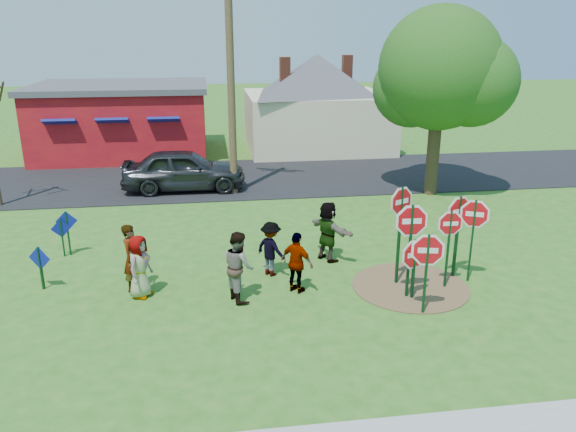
% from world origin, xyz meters
% --- Properties ---
extents(ground, '(120.00, 120.00, 0.00)m').
position_xyz_m(ground, '(0.00, 0.00, 0.00)').
color(ground, '#29611B').
rests_on(ground, ground).
extents(road, '(120.00, 7.50, 0.04)m').
position_xyz_m(road, '(0.00, 11.50, 0.02)').
color(road, black).
rests_on(road, ground).
extents(dirt_patch, '(3.20, 3.20, 0.03)m').
position_xyz_m(dirt_patch, '(4.50, -1.00, 0.01)').
color(dirt_patch, brown).
rests_on(dirt_patch, ground).
extents(red_building, '(9.40, 7.69, 3.90)m').
position_xyz_m(red_building, '(-5.50, 17.99, 1.97)').
color(red_building, maroon).
rests_on(red_building, ground).
extents(cream_house, '(9.40, 9.40, 6.50)m').
position_xyz_m(cream_house, '(5.50, 18.00, 2.92)').
color(cream_house, beige).
rests_on(cream_house, ground).
extents(stop_sign_a, '(1.08, 0.25, 2.25)m').
position_xyz_m(stop_sign_a, '(4.28, -2.50, 1.53)').
color(stop_sign_a, '#0F381B').
rests_on(stop_sign_a, ground).
extents(stop_sign_b, '(0.96, 0.51, 2.94)m').
position_xyz_m(stop_sign_b, '(4.18, -0.74, 2.13)').
color(stop_sign_b, '#0F381B').
rests_on(stop_sign_b, ground).
extents(stop_sign_c, '(0.93, 0.06, 2.33)m').
position_xyz_m(stop_sign_c, '(5.42, -1.16, 1.63)').
color(stop_sign_c, '#0F381B').
rests_on(stop_sign_c, ground).
extents(stop_sign_d, '(1.09, 0.44, 2.56)m').
position_xyz_m(stop_sign_d, '(5.94, -0.54, 1.81)').
color(stop_sign_d, '#0F381B').
rests_on(stop_sign_d, ground).
extents(stop_sign_e, '(1.05, 0.35, 1.80)m').
position_xyz_m(stop_sign_e, '(4.29, -1.68, 1.16)').
color(stop_sign_e, '#0F381B').
rests_on(stop_sign_e, ground).
extents(stop_sign_f, '(0.98, 0.48, 2.53)m').
position_xyz_m(stop_sign_f, '(6.24, -0.85, 1.80)').
color(stop_sign_f, '#0F381B').
rests_on(stop_sign_f, ground).
extents(stop_sign_g, '(1.16, 0.08, 2.71)m').
position_xyz_m(stop_sign_g, '(4.19, -1.57, 1.88)').
color(stop_sign_g, '#0F381B').
rests_on(stop_sign_g, ground).
extents(blue_diamond_b, '(0.62, 0.30, 1.25)m').
position_xyz_m(blue_diamond_b, '(-5.48, 0.29, 0.77)').
color(blue_diamond_b, '#0F381B').
rests_on(blue_diamond_b, ground).
extents(blue_diamond_c, '(0.59, 0.20, 1.23)m').
position_xyz_m(blue_diamond_c, '(-5.46, 2.65, 0.77)').
color(blue_diamond_c, '#0F381B').
rests_on(blue_diamond_c, ground).
extents(blue_diamond_d, '(0.65, 0.09, 1.45)m').
position_xyz_m(blue_diamond_d, '(-5.29, 2.74, 0.91)').
color(blue_diamond_d, '#0F381B').
rests_on(blue_diamond_d, ground).
extents(person_a, '(0.86, 0.99, 1.71)m').
position_xyz_m(person_a, '(-2.77, -0.53, 0.86)').
color(person_a, '#404183').
rests_on(person_a, ground).
extents(person_b, '(0.66, 0.80, 1.87)m').
position_xyz_m(person_b, '(-3.00, -0.08, 0.94)').
color(person_b, '#286C68').
rests_on(person_b, ground).
extents(person_c, '(0.97, 1.10, 1.87)m').
position_xyz_m(person_c, '(-0.21, -1.06, 0.94)').
color(person_c, brown).
rests_on(person_c, ground).
extents(person_d, '(1.13, 1.17, 1.60)m').
position_xyz_m(person_d, '(0.80, 0.35, 0.80)').
color(person_d, '#303035').
rests_on(person_d, ground).
extents(person_e, '(1.01, 0.98, 1.70)m').
position_xyz_m(person_e, '(1.35, -0.85, 0.85)').
color(person_e, '#502D59').
rests_on(person_e, ground).
extents(person_f, '(1.35, 1.77, 1.87)m').
position_xyz_m(person_f, '(2.63, 1.20, 0.93)').
color(person_f, '#225734').
rests_on(person_f, ground).
extents(suv, '(5.30, 2.17, 1.80)m').
position_xyz_m(suv, '(-1.95, 9.74, 0.94)').
color(suv, '#2B2B30').
rests_on(suv, road).
extents(utility_pole, '(2.32, 1.05, 10.02)m').
position_xyz_m(utility_pole, '(0.18, 8.97, 5.27)').
color(utility_pole, '#4C3823').
rests_on(utility_pole, ground).
extents(leafy_tree, '(5.44, 4.96, 7.73)m').
position_xyz_m(leafy_tree, '(8.67, 7.74, 4.98)').
color(leafy_tree, '#382819').
rests_on(leafy_tree, ground).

